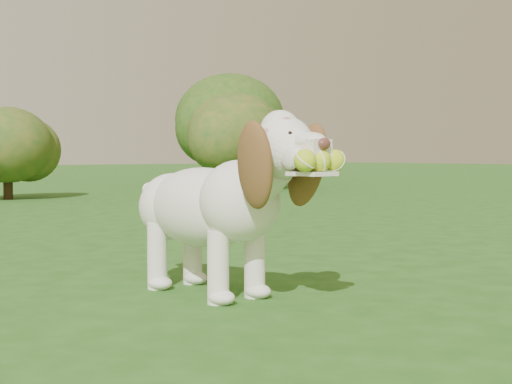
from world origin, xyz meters
TOP-DOWN VIEW (x-y plane):
  - ground at (0.00, 0.00)m, footprint 80.00×80.00m
  - dog at (0.28, 0.43)m, footprint 0.46×1.22m
  - shrub_c at (1.73, 7.80)m, footprint 1.24×1.24m
  - shrub_d at (5.62, 7.85)m, footprint 1.62×1.62m
  - shrub_h at (9.03, 12.18)m, footprint 2.09×2.09m
  - shrub_f at (6.35, 9.04)m, footprint 2.09×2.09m

SIDE VIEW (x-z plane):
  - ground at x=0.00m, z-range 0.00..0.00m
  - dog at x=0.28m, z-range 0.03..0.82m
  - shrub_c at x=1.73m, z-range 0.11..1.39m
  - shrub_d at x=5.62m, z-range 0.15..1.83m
  - shrub_h at x=9.03m, z-range 0.19..2.35m
  - shrub_f at x=6.35m, z-range 0.19..2.36m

